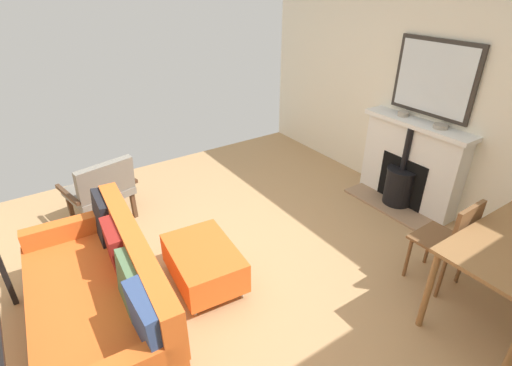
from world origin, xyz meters
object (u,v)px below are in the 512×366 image
Objects in this scene: ottoman at (204,262)px; dining_chair_near_fireplace at (451,238)px; mantel_bowl_near at (403,113)px; fireplace at (408,168)px; mantel_bowl_far at (440,126)px; sofa at (103,298)px; armchair_accent at (101,188)px.

dining_chair_near_fireplace is at bearing 145.57° from ottoman.
dining_chair_near_fireplace is (0.93, 1.32, -0.54)m from mantel_bowl_near.
mantel_bowl_near is at bearing -97.50° from fireplace.
mantel_bowl_far is at bearing 172.88° from ottoman.
sofa is (3.48, 0.00, -0.09)m from fireplace.
mantel_bowl_far is 3.65m from armchair_accent.
sofa is 2.27× the size of armchair_accent.
mantel_bowl_far is (-0.03, 0.24, 0.58)m from fireplace.
armchair_accent is (0.45, -1.48, 0.20)m from ottoman.
fireplace is at bearing 153.03° from armchair_accent.
ottoman is (2.63, -0.09, -0.23)m from fireplace.
mantel_bowl_far is at bearing 176.09° from sofa.
mantel_bowl_far is 0.17× the size of dining_chair_near_fireplace.
sofa is 1.62m from armchair_accent.
dining_chair_near_fireplace reaches higher than sofa.
sofa is 2.17× the size of ottoman.
ottoman is (2.66, 0.14, -0.82)m from mantel_bowl_near.
dining_chair_near_fireplace is (0.93, 0.85, -0.53)m from mantel_bowl_far.
mantel_bowl_near reaches higher than dining_chair_near_fireplace.
mantel_bowl_near is at bearing -177.07° from ottoman.
armchair_accent is at bearing -50.71° from dining_chair_near_fireplace.
fireplace is at bearing -83.10° from mantel_bowl_far.
fireplace is at bearing 82.50° from mantel_bowl_near.
mantel_bowl_far reaches higher than fireplace.
mantel_bowl_far is at bearing -137.69° from dining_chair_near_fireplace.
ottoman is at bearing 2.93° from mantel_bowl_near.
fireplace is 0.63m from mantel_bowl_far.
sofa is 0.87m from ottoman.
dining_chair_near_fireplace is at bearing 54.68° from mantel_bowl_near.
dining_chair_near_fireplace is (-2.18, 2.66, 0.08)m from armchair_accent.
armchair_accent is at bearing -104.29° from sofa.
dining_chair_near_fireplace reaches higher than armchair_accent.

